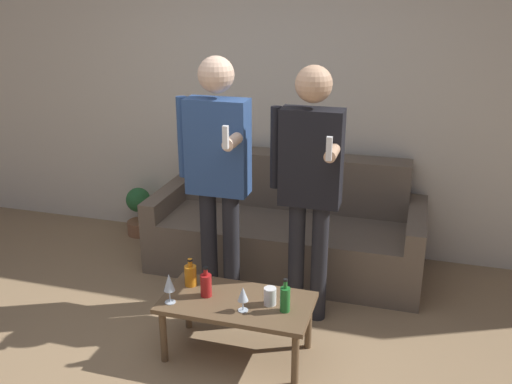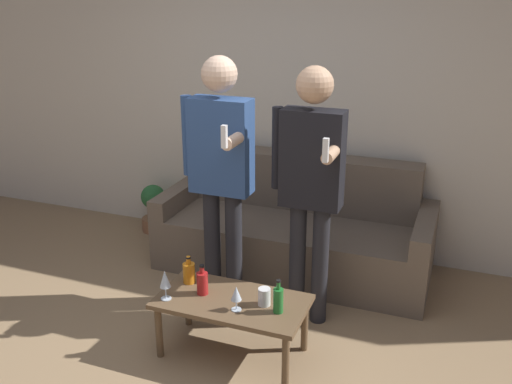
{
  "view_description": "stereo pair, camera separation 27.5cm",
  "coord_description": "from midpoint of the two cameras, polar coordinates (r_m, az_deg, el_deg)",
  "views": [
    {
      "loc": [
        1.28,
        -2.43,
        2.2
      ],
      "look_at": [
        0.32,
        0.85,
        0.95
      ],
      "focal_mm": 40.0,
      "sensor_mm": 36.0,
      "label": 1
    },
    {
      "loc": [
        1.54,
        -2.34,
        2.2
      ],
      "look_at": [
        0.32,
        0.85,
        0.95
      ],
      "focal_mm": 40.0,
      "sensor_mm": 36.0,
      "label": 2
    }
  ],
  "objects": [
    {
      "name": "wall_back",
      "position": [
        4.85,
        -0.89,
        10.01
      ],
      "size": [
        8.0,
        0.06,
        2.7
      ],
      "color": "beige",
      "rests_on": "ground_plane"
    },
    {
      "name": "couch",
      "position": [
        4.67,
        1.45,
        -3.77
      ],
      "size": [
        2.16,
        0.86,
        0.88
      ],
      "color": "#6B5B4C",
      "rests_on": "ground_plane"
    },
    {
      "name": "coffee_table",
      "position": [
        3.56,
        -4.17,
        -11.47
      ],
      "size": [
        0.92,
        0.49,
        0.38
      ],
      "color": "brown",
      "rests_on": "ground_plane"
    },
    {
      "name": "bottle_orange",
      "position": [
        3.57,
        -7.25,
        -9.2
      ],
      "size": [
        0.07,
        0.07,
        0.2
      ],
      "color": "#B21E1E",
      "rests_on": "coffee_table"
    },
    {
      "name": "bottle_green",
      "position": [
        3.39,
        0.57,
        -10.65
      ],
      "size": [
        0.06,
        0.06,
        0.21
      ],
      "color": "#23752D",
      "rests_on": "coffee_table"
    },
    {
      "name": "bottle_dark",
      "position": [
        3.7,
        -8.71,
        -8.22
      ],
      "size": [
        0.08,
        0.08,
        0.18
      ],
      "color": "orange",
      "rests_on": "coffee_table"
    },
    {
      "name": "wine_glass_near",
      "position": [
        3.39,
        -3.68,
        -10.27
      ],
      "size": [
        0.06,
        0.06,
        0.16
      ],
      "color": "silver",
      "rests_on": "coffee_table"
    },
    {
      "name": "wine_glass_far",
      "position": [
        3.51,
        -10.95,
        -8.99
      ],
      "size": [
        0.07,
        0.07,
        0.19
      ],
      "color": "silver",
      "rests_on": "coffee_table"
    },
    {
      "name": "cup_on_table",
      "position": [
        3.47,
        -0.89,
        -10.42
      ],
      "size": [
        0.08,
        0.08,
        0.11
      ],
      "color": "white",
      "rests_on": "coffee_table"
    },
    {
      "name": "person_standing_left",
      "position": [
        3.84,
        -5.95,
        2.73
      ],
      "size": [
        0.49,
        0.45,
        1.78
      ],
      "color": "#232328",
      "rests_on": "ground_plane"
    },
    {
      "name": "person_standing_right",
      "position": [
        3.66,
        3.27,
        1.71
      ],
      "size": [
        0.47,
        0.44,
        1.74
      ],
      "color": "#232328",
      "rests_on": "ground_plane"
    },
    {
      "name": "potted_plant",
      "position": [
        5.4,
        -13.05,
        -1.84
      ],
      "size": [
        0.24,
        0.24,
        0.45
      ],
      "color": "#936042",
      "rests_on": "ground_plane"
    }
  ]
}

